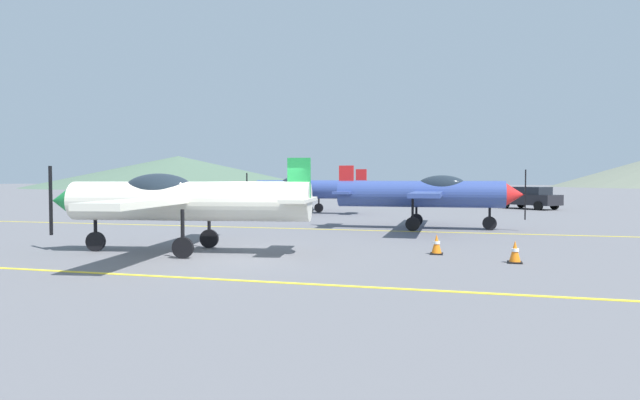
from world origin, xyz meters
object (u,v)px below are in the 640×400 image
airplane_mid (427,193)px  traffic_cone_side (515,252)px  airplane_far (306,189)px  airplane_near (179,200)px  traffic_cone_front (437,244)px  car_sedan (530,197)px

airplane_mid → traffic_cone_side: bearing=-72.5°
airplane_far → traffic_cone_side: 21.61m
airplane_near → traffic_cone_front: size_ratio=15.83×
airplane_mid → traffic_cone_front: airplane_mid is taller
airplane_far → traffic_cone_side: bearing=-58.8°
traffic_cone_front → traffic_cone_side: size_ratio=1.00×
car_sedan → traffic_cone_side: car_sedan is taller
traffic_cone_front → airplane_near: bearing=-167.7°
car_sedan → traffic_cone_front: 26.79m
airplane_mid → car_sedan: bearing=71.5°
car_sedan → traffic_cone_front: (-5.19, -26.28, -0.56)m
airplane_near → traffic_cone_front: 7.66m
airplane_mid → car_sedan: size_ratio=2.13×
airplane_mid → traffic_cone_side: size_ratio=15.76×
airplane_near → traffic_cone_side: size_ratio=15.83×
airplane_mid → traffic_cone_front: size_ratio=15.76×
airplane_mid → airplane_far: bearing=132.1°
traffic_cone_side → airplane_mid: bearing=107.5°
traffic_cone_front → traffic_cone_side: 2.36m
airplane_far → traffic_cone_side: airplane_far is taller
traffic_cone_side → airplane_far: bearing=121.2°
airplane_near → airplane_mid: size_ratio=1.00×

